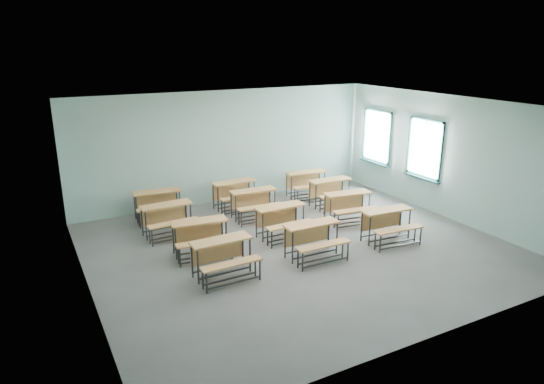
{
  "coord_description": "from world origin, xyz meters",
  "views": [
    {
      "loc": [
        -5.31,
        -8.67,
        4.48
      ],
      "look_at": [
        -0.05,
        1.2,
        1.0
      ],
      "focal_mm": 32.0,
      "sensor_mm": 36.0,
      "label": 1
    }
  ],
  "objects": [
    {
      "name": "desk_unit_r1c0",
      "position": [
        -2.08,
        0.68,
        0.51
      ],
      "size": [
        1.3,
        0.96,
        0.76
      ],
      "rotation": [
        0.0,
        0.0,
        -0.12
      ],
      "color": "#CB8B49",
      "rests_on": "ground"
    },
    {
      "name": "desk_unit_r2c1",
      "position": [
        -0.03,
        2.18,
        0.51
      ],
      "size": [
        1.27,
        0.89,
        0.76
      ],
      "rotation": [
        0.0,
        0.0,
        -0.06
      ],
      "color": "#CB8B49",
      "rests_on": "ground"
    },
    {
      "name": "desk_unit_r0c2",
      "position": [
        2.03,
        -0.67,
        0.51
      ],
      "size": [
        1.27,
        0.91,
        0.76
      ],
      "rotation": [
        0.0,
        0.0,
        -0.08
      ],
      "color": "#CB8B49",
      "rests_on": "ground"
    },
    {
      "name": "room",
      "position": [
        0.08,
        0.03,
        1.6
      ],
      "size": [
        9.04,
        8.04,
        3.24
      ],
      "color": "slate",
      "rests_on": "ground"
    },
    {
      "name": "desk_unit_r1c2",
      "position": [
        2.01,
        0.82,
        0.51
      ],
      "size": [
        1.32,
        0.98,
        0.76
      ],
      "rotation": [
        0.0,
        0.0,
        -0.14
      ],
      "color": "#CB8B49",
      "rests_on": "ground"
    },
    {
      "name": "desk_unit_r3c2",
      "position": [
        2.17,
        3.11,
        0.51
      ],
      "size": [
        1.28,
        0.91,
        0.76
      ],
      "rotation": [
        0.0,
        0.0,
        -0.08
      ],
      "color": "#CB8B49",
      "rests_on": "ground"
    },
    {
      "name": "desk_unit_r1c1",
      "position": [
        -0.02,
        0.72,
        0.51
      ],
      "size": [
        1.24,
        0.85,
        0.76
      ],
      "rotation": [
        0.0,
        0.0,
        0.02
      ],
      "color": "#CB8B49",
      "rests_on": "ground"
    },
    {
      "name": "desk_unit_r3c1",
      "position": [
        -0.15,
        3.16,
        0.51
      ],
      "size": [
        1.24,
        0.85,
        0.76
      ],
      "rotation": [
        0.0,
        0.0,
        0.03
      ],
      "color": "#CB8B49",
      "rests_on": "ground"
    },
    {
      "name": "desk_unit_r2c0",
      "position": [
        -2.38,
        2.1,
        0.51
      ],
      "size": [
        1.25,
        0.87,
        0.76
      ],
      "rotation": [
        0.0,
        0.0,
        0.05
      ],
      "color": "#CB8B49",
      "rests_on": "ground"
    },
    {
      "name": "desk_unit_r0c1",
      "position": [
        0.01,
        -0.61,
        0.51
      ],
      "size": [
        1.23,
        0.83,
        0.76
      ],
      "rotation": [
        0.0,
        0.0,
        -0.02
      ],
      "color": "#CB8B49",
      "rests_on": "ground"
    },
    {
      "name": "desk_unit_r2c2",
      "position": [
        2.33,
        2.07,
        0.51
      ],
      "size": [
        1.23,
        0.83,
        0.76
      ],
      "rotation": [
        0.0,
        0.0,
        -0.01
      ],
      "color": "#CB8B49",
      "rests_on": "ground"
    },
    {
      "name": "desk_unit_r3c0",
      "position": [
        -2.3,
        3.29,
        0.51
      ],
      "size": [
        1.28,
        0.91,
        0.76
      ],
      "rotation": [
        0.0,
        0.0,
        -0.08
      ],
      "color": "#CB8B49",
      "rests_on": "ground"
    },
    {
      "name": "desk_unit_r0c0",
      "position": [
        -2.05,
        -0.52,
        0.51
      ],
      "size": [
        1.23,
        0.84,
        0.76
      ],
      "rotation": [
        0.0,
        0.0,
        0.02
      ],
      "color": "#CB8B49",
      "rests_on": "ground"
    }
  ]
}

